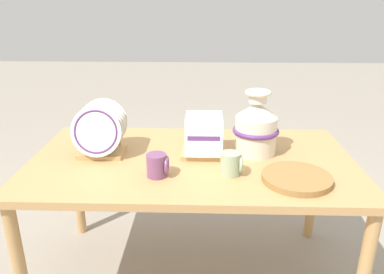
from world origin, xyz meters
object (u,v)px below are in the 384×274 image
dish_rack_round_plates (100,134)px  mug_sage_glaze (231,164)px  mug_plum_glaze (158,165)px  wicker_charger_stack (297,178)px  dish_rack_square_plates (204,144)px  ceramic_vase (256,127)px

dish_rack_round_plates → mug_sage_glaze: bearing=-17.5°
mug_plum_glaze → mug_sage_glaze: same height
dish_rack_round_plates → mug_plum_glaze: 0.38m
wicker_charger_stack → mug_plum_glaze: size_ratio=2.88×
wicker_charger_stack → mug_plum_glaze: 0.59m
dish_rack_round_plates → mug_sage_glaze: dish_rack_round_plates is taller
mug_plum_glaze → dish_rack_square_plates: bearing=50.4°
dish_rack_square_plates → mug_plum_glaze: dish_rack_square_plates is taller
ceramic_vase → dish_rack_square_plates: bearing=-172.0°
wicker_charger_stack → mug_sage_glaze: size_ratio=2.88×
wicker_charger_stack → ceramic_vase: bearing=114.9°
ceramic_vase → dish_rack_square_plates: 0.27m
mug_sage_glaze → dish_rack_round_plates: bearing=162.5°
mug_plum_glaze → mug_sage_glaze: bearing=4.6°
ceramic_vase → dish_rack_round_plates: bearing=-176.1°
dish_rack_round_plates → dish_rack_square_plates: (0.50, 0.02, -0.05)m
dish_rack_square_plates → mug_plum_glaze: 0.31m
dish_rack_square_plates → mug_sage_glaze: (0.12, -0.21, -0.01)m
ceramic_vase → dish_rack_square_plates: ceramic_vase is taller
ceramic_vase → mug_sage_glaze: (-0.13, -0.25, -0.09)m
mug_plum_glaze → mug_sage_glaze: size_ratio=1.00×
wicker_charger_stack → mug_sage_glaze: mug_sage_glaze is taller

